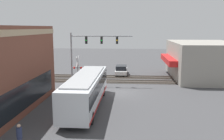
# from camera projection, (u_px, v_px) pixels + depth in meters

# --- Properties ---
(ground_plane) EXTENTS (120.00, 120.00, 0.00)m
(ground_plane) POSITION_uv_depth(u_px,v_px,m) (119.00, 93.00, 28.51)
(ground_plane) COLOR #424244
(shop_building) EXTENTS (13.97, 10.32, 5.26)m
(shop_building) POSITION_uv_depth(u_px,v_px,m) (203.00, 60.00, 37.13)
(shop_building) COLOR gray
(shop_building) RESTS_ON ground
(city_bus) EXTENTS (12.20, 2.59, 3.05)m
(city_bus) POSITION_uv_depth(u_px,v_px,m) (86.00, 89.00, 23.24)
(city_bus) COLOR silver
(city_bus) RESTS_ON ground
(traffic_signal_gantry) EXTENTS (0.42, 7.98, 6.72)m
(traffic_signal_gantry) POSITION_uv_depth(u_px,v_px,m) (90.00, 46.00, 31.89)
(traffic_signal_gantry) COLOR gray
(traffic_signal_gantry) RESTS_ON ground
(crossing_signal) EXTENTS (1.41, 1.18, 3.81)m
(crossing_signal) POSITION_uv_depth(u_px,v_px,m) (78.00, 68.00, 31.79)
(crossing_signal) COLOR gray
(crossing_signal) RESTS_ON ground
(rail_track_near) EXTENTS (2.60, 60.00, 0.15)m
(rail_track_near) POSITION_uv_depth(u_px,v_px,m) (121.00, 81.00, 34.41)
(rail_track_near) COLOR #332D28
(rail_track_near) RESTS_ON ground
(rail_track_far) EXTENTS (2.60, 60.00, 0.15)m
(rail_track_far) POSITION_uv_depth(u_px,v_px,m) (122.00, 77.00, 37.55)
(rail_track_far) COLOR #332D28
(rail_track_far) RESTS_ON ground
(parked_car_white) EXTENTS (4.53, 1.82, 1.49)m
(parked_car_white) POSITION_uv_depth(u_px,v_px,m) (121.00, 70.00, 39.44)
(parked_car_white) COLOR silver
(parked_car_white) RESTS_ON ground
(pedestrian_by_lamp) EXTENTS (0.34, 0.34, 1.68)m
(pedestrian_by_lamp) POSITION_uv_depth(u_px,v_px,m) (19.00, 137.00, 15.03)
(pedestrian_by_lamp) COLOR #2D3351
(pedestrian_by_lamp) RESTS_ON ground
(pedestrian_at_crossing) EXTENTS (0.34, 0.34, 1.65)m
(pedestrian_at_crossing) POSITION_uv_depth(u_px,v_px,m) (82.00, 78.00, 32.46)
(pedestrian_at_crossing) COLOR black
(pedestrian_at_crossing) RESTS_ON ground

